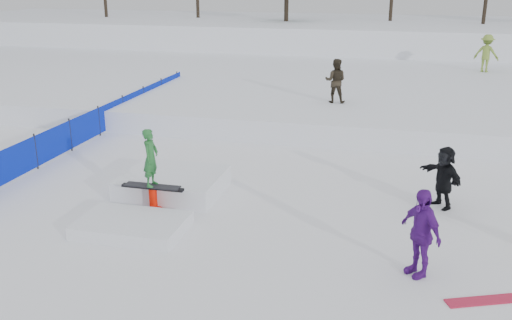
% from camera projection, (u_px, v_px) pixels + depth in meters
% --- Properties ---
extents(ground, '(120.00, 120.00, 0.00)m').
position_uv_depth(ground, '(214.00, 230.00, 13.13)').
color(ground, white).
extents(snow_berm, '(60.00, 14.00, 2.40)m').
position_uv_depth(snow_berm, '(345.00, 38.00, 40.38)').
color(snow_berm, white).
rests_on(snow_berm, ground).
extents(snow_midrise, '(50.00, 18.00, 0.80)m').
position_uv_depth(snow_midrise, '(316.00, 85.00, 27.74)').
color(snow_midrise, white).
rests_on(snow_midrise, ground).
extents(safety_fence, '(0.05, 16.00, 1.10)m').
position_uv_depth(safety_fence, '(99.00, 121.00, 20.54)').
color(safety_fence, '#061DB0').
rests_on(safety_fence, ground).
extents(walker_olive, '(0.83, 0.65, 1.70)m').
position_uv_depth(walker_olive, '(335.00, 81.00, 22.03)').
color(walker_olive, black).
rests_on(walker_olive, snow_midrise).
extents(walker_ygreen, '(1.38, 1.07, 1.88)m').
position_uv_depth(walker_ygreen, '(486.00, 53.00, 28.80)').
color(walker_ygreen, olive).
rests_on(walker_ygreen, snow_midrise).
extents(spectator_purple, '(1.00, 1.09, 1.79)m').
position_uv_depth(spectator_purple, '(420.00, 233.00, 10.94)').
color(spectator_purple, '#5C198F').
rests_on(spectator_purple, ground).
extents(spectator_dark, '(1.23, 1.47, 1.58)m').
position_uv_depth(spectator_dark, '(444.00, 177.00, 14.20)').
color(spectator_dark, black).
rests_on(spectator_dark, ground).
extents(loose_board_red, '(1.40, 0.80, 0.03)m').
position_uv_depth(loose_board_red, '(483.00, 301.00, 10.29)').
color(loose_board_red, '#B01A37').
rests_on(loose_board_red, ground).
extents(jib_rail_feature, '(2.60, 4.40, 2.11)m').
position_uv_depth(jib_rail_feature, '(163.00, 192.00, 14.60)').
color(jib_rail_feature, white).
rests_on(jib_rail_feature, ground).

